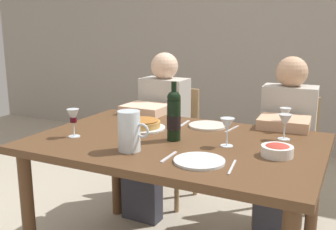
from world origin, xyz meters
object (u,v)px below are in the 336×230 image
object	(u,v)px
diner_right	(285,143)
chair_right	(288,151)
wine_glass_centre	(285,122)
dining_table	(176,156)
dinner_plate_right_setting	(208,126)
wine_glass_spare	(227,126)
baked_tart	(143,124)
wine_bottle	(174,116)
diner_left	(157,128)
chair_left	(172,136)
wine_glass_right_diner	(285,115)
dinner_plate_left_setting	(199,161)
salad_bowl	(277,150)
water_pitcher	(129,133)
wine_glass_left_diner	(73,117)

from	to	relation	value
diner_right	chair_right	bearing A→B (deg)	-90.60
wine_glass_centre	diner_right	world-z (taller)	diner_right
dining_table	dinner_plate_right_setting	world-z (taller)	dinner_plate_right_setting
wine_glass_spare	baked_tart	bearing A→B (deg)	168.20
wine_bottle	diner_left	world-z (taller)	diner_left
wine_glass_spare	dinner_plate_right_setting	xyz separation A→B (m)	(-0.22, 0.33, -0.10)
dinner_plate_right_setting	chair_left	xyz separation A→B (m)	(-0.50, 0.55, -0.27)
wine_glass_right_diner	diner_left	bearing A→B (deg)	166.78
wine_bottle	wine_glass_right_diner	xyz separation A→B (m)	(0.49, 0.44, -0.04)
wine_glass_centre	dinner_plate_left_setting	size ratio (longest dim) A/B	0.60
dinner_plate_left_setting	chair_left	size ratio (longest dim) A/B	0.26
wine_glass_centre	dinner_plate_left_setting	xyz separation A→B (m)	(-0.27, -0.53, -0.09)
wine_bottle	dinner_plate_left_setting	distance (m)	0.38
wine_bottle	dinner_plate_left_setting	world-z (taller)	wine_bottle
salad_bowl	chair_left	distance (m)	1.38
water_pitcher	wine_glass_left_diner	size ratio (longest dim) A/B	1.27
baked_tart	chair_right	world-z (taller)	chair_right
baked_tart	diner_left	xyz separation A→B (m)	(-0.18, 0.53, -0.17)
wine_bottle	chair_right	world-z (taller)	wine_bottle
wine_glass_right_diner	dinner_plate_left_setting	xyz separation A→B (m)	(-0.24, -0.70, -0.09)
wine_glass_spare	wine_bottle	bearing A→B (deg)	-176.03
wine_bottle	diner_right	bearing A→B (deg)	55.94
dining_table	diner_right	bearing A→B (deg)	55.80
water_pitcher	wine_glass_right_diner	size ratio (longest dim) A/B	1.44
dining_table	chair_right	bearing A→B (deg)	63.90
wine_glass_spare	dinner_plate_left_setting	xyz separation A→B (m)	(-0.03, -0.28, -0.10)
wine_glass_centre	wine_glass_left_diner	bearing A→B (deg)	-156.55
chair_left	diner_left	distance (m)	0.26
wine_glass_centre	chair_left	size ratio (longest dim) A/B	0.16
baked_tart	chair_right	distance (m)	1.10
baked_tart	wine_glass_left_diner	bearing A→B (deg)	-128.48
wine_bottle	diner_left	size ratio (longest dim) A/B	0.27
wine_bottle	diner_left	distance (m)	0.84
salad_bowl	diner_left	xyz separation A→B (m)	(-0.99, 0.68, -0.17)
salad_bowl	chair_right	distance (m)	0.99
water_pitcher	baked_tart	size ratio (longest dim) A/B	0.74
chair_left	salad_bowl	bearing A→B (deg)	138.33
wine_glass_right_diner	dinner_plate_left_setting	world-z (taller)	wine_glass_right_diner
wine_bottle	dinner_plate_right_setting	bearing A→B (deg)	80.17
wine_glass_left_diner	wine_glass_right_diner	size ratio (longest dim) A/B	1.13
wine_glass_spare	diner_left	world-z (taller)	diner_left
chair_right	wine_glass_spare	bearing A→B (deg)	75.93
wine_bottle	water_pitcher	world-z (taller)	wine_bottle
wine_glass_centre	diner_left	distance (m)	1.07
baked_tart	wine_glass_centre	bearing A→B (deg)	9.73
wine_glass_right_diner	diner_left	distance (m)	0.99
water_pitcher	dinner_plate_right_setting	xyz separation A→B (m)	(0.18, 0.60, -0.08)
diner_left	wine_glass_spare	bearing A→B (deg)	140.26
water_pitcher	dinner_plate_right_setting	world-z (taller)	water_pitcher
wine_glass_spare	chair_left	world-z (taller)	wine_glass_spare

